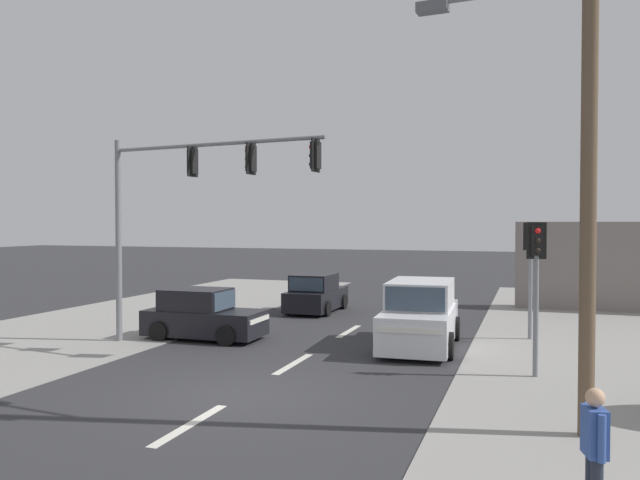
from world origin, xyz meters
name	(u,v)px	position (x,y,z in m)	size (l,w,h in m)	color
ground_plane	(241,395)	(0.00, 0.00, 0.00)	(140.00, 140.00, 0.00)	#303033
lane_dash_near	(190,424)	(0.00, -2.00, 0.00)	(0.20, 2.40, 0.01)	silver
lane_dash_mid	(293,364)	(0.00, 3.00, 0.00)	(0.20, 2.40, 0.01)	silver
lane_dash_far	(349,331)	(0.00, 8.00, 0.00)	(0.20, 2.40, 0.01)	silver
kerb_left_verge	(50,337)	(-8.50, 4.00, 0.01)	(8.00, 40.00, 0.02)	gray
utility_pole_foreground_right	(581,100)	(6.39, -0.43, 5.56)	(3.78, 0.52, 10.37)	brown
traffic_signal_mast	(183,194)	(-3.66, 3.85, 4.35)	(6.85, 1.05, 6.00)	slate
pedestal_signal_right_kerb	(536,272)	(5.75, 3.49, 2.42)	(0.44, 0.31, 3.56)	slate
pedestal_signal_far_median	(531,260)	(5.62, 8.36, 2.42)	(0.44, 0.29, 3.56)	slate
hatchback_crossing_left	(202,316)	(-3.88, 5.30, 0.70)	(3.65, 1.81, 1.53)	black
hatchback_oncoming_near	(316,294)	(-2.50, 11.91, 0.70)	(1.79, 3.65, 1.53)	black
suv_oncoming_mid	(420,316)	(2.65, 6.15, 0.88)	(2.24, 4.62, 1.90)	silver
pedestrian_at_kerb	(595,448)	(6.35, -3.74, 0.93)	(0.30, 0.55, 1.63)	#232838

